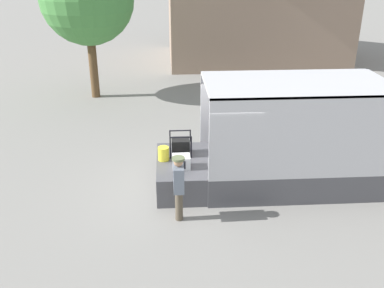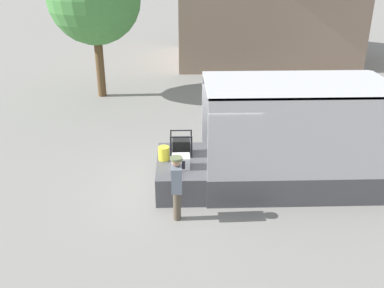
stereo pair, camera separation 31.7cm
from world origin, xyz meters
name	(u,v)px [view 2 (the right image)]	position (x,y,z in m)	size (l,w,h in m)	color
ground_plane	(204,184)	(0.00, 0.00, 0.00)	(160.00, 160.00, 0.00)	gray
box_truck	(360,150)	(4.19, 0.00, 0.98)	(6.89, 2.45, 2.84)	#B2B2B7
tailgate_deck	(181,173)	(-0.63, 0.00, 0.38)	(1.26, 2.33, 0.75)	#4C4C51
microwave	(181,162)	(-0.62, -0.43, 0.91)	(0.45, 0.41, 0.33)	white
portable_generator	(182,146)	(-0.59, 0.37, 0.99)	(0.60, 0.51, 0.62)	black
orange_bucket	(164,153)	(-1.07, 0.05, 0.94)	(0.30, 0.30, 0.37)	yellow
worker_person	(177,182)	(-0.73, -1.66, 0.99)	(0.29, 0.44, 1.63)	brown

